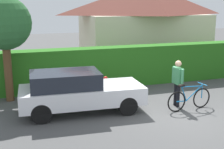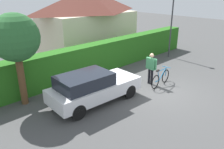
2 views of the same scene
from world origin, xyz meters
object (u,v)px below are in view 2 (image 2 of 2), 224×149
Objects in this scene: parked_car_near at (92,87)px; street_lamp at (172,19)px; person_rider at (151,66)px; tree_kerbside at (15,39)px; bicycle at (161,78)px; fire_hydrant at (95,76)px.

parked_car_near is 9.17m from street_lamp.
person_rider is at bearing -157.49° from street_lamp.
parked_car_near is at bearing -169.54° from street_lamp.
tree_kerbside is (-2.24, 2.09, 2.19)m from parked_car_near.
person_rider is 6.70m from tree_kerbside.
fire_hydrant is at bearing 131.60° from bicycle.
bicycle is 0.45× the size of tree_kerbside.
parked_car_near is at bearing 164.88° from bicycle.
street_lamp is at bearing 0.39° from fire_hydrant.
street_lamp is (8.79, 1.62, 2.05)m from parked_car_near.
parked_car_near is 3.66m from person_rider.
parked_car_near is 3.77m from tree_kerbside.
fire_hydrant is at bearing -7.90° from tree_kerbside.
parked_car_near reaches higher than bicycle.
tree_kerbside is at bearing 136.94° from parked_car_near.
parked_car_near is 2.37× the size of bicycle.
street_lamp reaches higher than parked_car_near.
street_lamp is at bearing -2.44° from tree_kerbside.
tree_kerbside reaches higher than person_rider.
tree_kerbside reaches higher than bicycle.
bicycle reaches higher than fire_hydrant.
fire_hydrant is (3.75, -0.52, -2.55)m from tree_kerbside.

